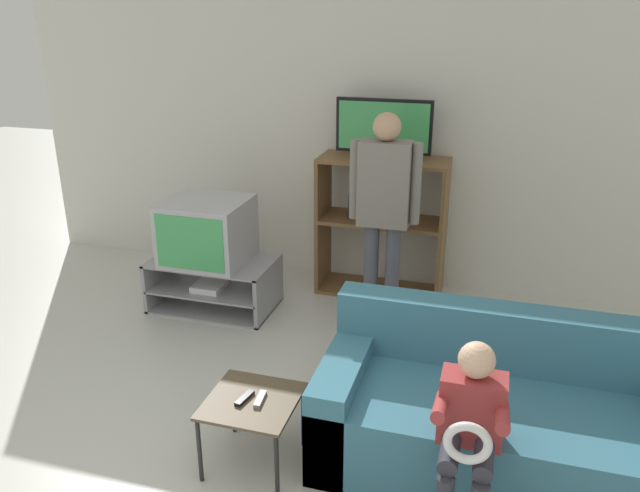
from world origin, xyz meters
TOP-DOWN VIEW (x-y plane):
  - wall_back at (0.00, 3.54)m, footprint 6.40×0.06m
  - tv_stand at (-1.03, 2.56)m, footprint 1.01×0.60m
  - television_main at (-1.05, 2.55)m, footprint 0.65×0.62m
  - media_shelf at (0.24, 3.25)m, footprint 1.08×0.44m
  - television_flat at (0.23, 3.27)m, footprint 0.79×0.20m
  - snack_table at (0.02, 0.85)m, footprint 0.48×0.48m
  - remote_control_black at (-0.01, 0.84)m, footprint 0.06×0.15m
  - remote_control_white at (0.07, 0.86)m, footprint 0.05×0.15m
  - couch at (1.31, 1.22)m, footprint 1.93×0.87m
  - person_standing_adult at (0.37, 2.64)m, footprint 0.53×0.20m
  - person_seated_child at (1.16, 0.72)m, footprint 0.33×0.43m

SIDE VIEW (x-z plane):
  - tv_stand at x=-1.03m, z-range 0.00..0.42m
  - couch at x=1.31m, z-range -0.12..0.70m
  - snack_table at x=0.02m, z-range 0.16..0.57m
  - remote_control_black at x=-0.01m, z-range 0.41..0.43m
  - remote_control_white at x=0.07m, z-range 0.41..0.43m
  - person_seated_child at x=1.16m, z-range 0.10..1.06m
  - media_shelf at x=0.24m, z-range 0.01..1.22m
  - television_main at x=-1.05m, z-range 0.42..0.93m
  - person_standing_adult at x=0.37m, z-range 0.18..1.86m
  - wall_back at x=0.00m, z-range 0.00..2.60m
  - television_flat at x=0.23m, z-range 1.19..1.67m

